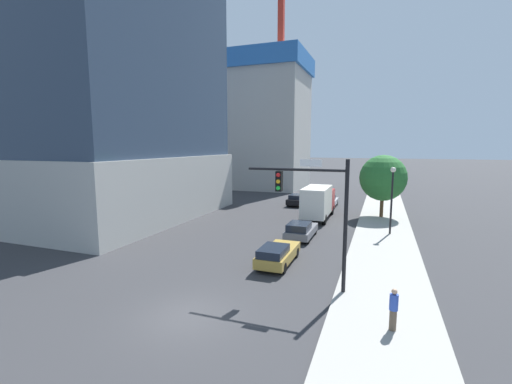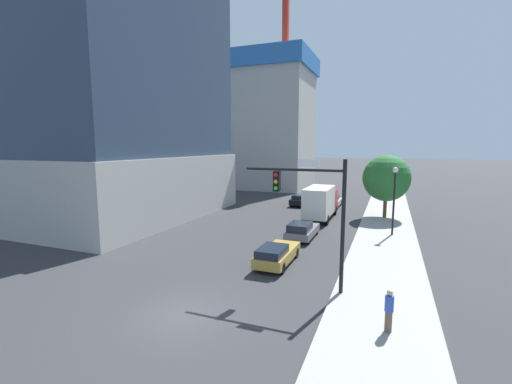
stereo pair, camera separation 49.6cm
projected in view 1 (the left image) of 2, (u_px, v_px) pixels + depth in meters
ground_plane at (186, 316)px, 15.19m from camera, size 400.00×400.00×0.00m
sidewalk at (384, 228)px, 30.95m from camera, size 4.69×120.00×0.15m
construction_building at (262, 115)px, 60.59m from camera, size 15.80×25.18×33.01m
traffic_light_pole at (316, 201)px, 17.25m from camera, size 5.21×0.48×6.70m
street_lamp at (392, 190)px, 28.20m from camera, size 0.44×0.44×5.59m
street_tree at (383, 178)px, 34.98m from camera, size 4.69×4.69×6.40m
car_silver at (329, 201)px, 41.97m from camera, size 1.77×4.56×1.41m
car_black at (297, 199)px, 43.28m from camera, size 1.82×4.74×1.41m
car_gray at (301, 230)px, 27.67m from camera, size 1.94×4.41×1.42m
car_gold at (277, 254)px, 21.59m from camera, size 1.78×4.64×1.39m
box_truck at (318, 201)px, 34.82m from camera, size 2.34×7.50×3.40m
pedestrian_blue_shirt at (393, 309)px, 13.63m from camera, size 0.34×0.34×1.73m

